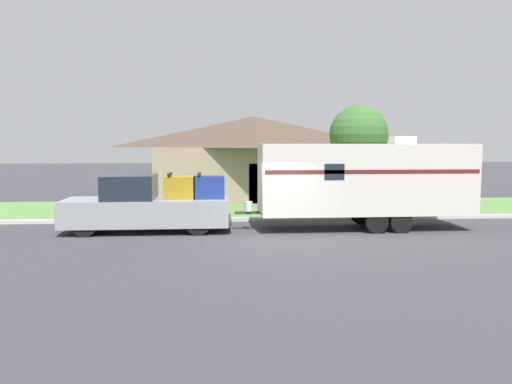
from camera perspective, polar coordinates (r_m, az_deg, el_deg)
ground_plane at (r=16.78m, az=2.21°, el=-5.30°), size 120.00×120.00×0.00m
curb_strip at (r=20.44m, az=1.00°, el=-3.10°), size 80.00×0.30×0.14m
lawn_strip at (r=24.05m, az=0.18°, el=-1.89°), size 80.00×7.00×0.03m
house_across_street at (r=28.86m, az=-0.22°, el=4.18°), size 11.72×6.86×4.67m
pickup_truck at (r=18.28m, az=-12.21°, el=-1.54°), size 5.94×2.00×2.10m
travel_trailer at (r=18.81m, az=12.33°, el=1.47°), size 8.67×2.22×3.42m
mailbox at (r=21.91m, az=8.82°, el=-0.07°), size 0.48×0.20×1.32m
tree_in_yard at (r=25.21m, az=11.65°, el=6.43°), size 2.87×2.87×5.01m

